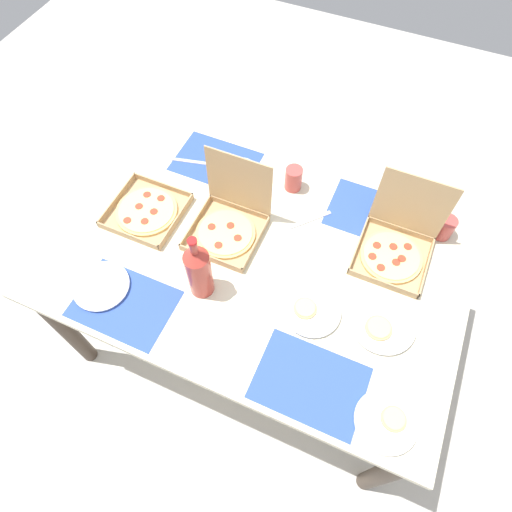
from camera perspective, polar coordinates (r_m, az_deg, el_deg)
The scene contains 19 objects.
ground_plane at distance 2.42m, azimuth 0.00°, elevation -9.60°, with size 6.00×6.00×0.00m, color beige.
dining_table at distance 1.80m, azimuth 0.00°, elevation -1.69°, with size 1.60×1.06×0.78m.
placemat_near_left at distance 1.69m, azimuth -16.62°, elevation -5.87°, with size 0.36×0.26×0.00m, color #2D4C9E.
placemat_near_right at distance 1.53m, azimuth 6.95°, elevation -15.89°, with size 0.36×0.26×0.00m, color #2D4C9E.
placemat_far_left at distance 2.02m, azimuth -5.17°, elevation 11.99°, with size 0.36×0.26×0.00m, color #2D4C9E.
placemat_far_right at distance 1.89m, azimuth 14.80°, elevation 5.27°, with size 0.36×0.26×0.00m, color #2D4C9E.
pizza_box_center at distance 1.77m, azimuth 17.53°, elevation 1.34°, with size 0.27×0.29×0.31m.
pizza_box_edge_far at distance 1.75m, azimuth -3.56°, elevation 4.35°, with size 0.27×0.28×0.31m.
pizza_box_corner_left at distance 1.88m, azimuth -13.89°, elevation 5.64°, with size 0.29×0.29×0.04m.
plate_far_left at distance 1.64m, azimuth 15.92°, elevation -8.44°, with size 0.23×0.23×0.03m.
plate_near_left at distance 1.54m, azimuth 16.44°, elevation -19.76°, with size 0.20×0.20×0.03m.
plate_near_right at distance 1.74m, azimuth -19.27°, elevation -3.71°, with size 0.21×0.21×0.02m.
plate_middle at distance 1.61m, azimuth 7.11°, elevation -6.99°, with size 0.21×0.21×0.03m.
soda_bottle at distance 1.54m, azimuth -7.39°, elevation -1.84°, with size 0.09×0.09×0.32m.
cup_dark at distance 1.88m, azimuth 4.85°, elevation 9.89°, with size 0.07×0.07×0.11m, color #BF4742.
cup_clear_left at distance 1.88m, azimuth 23.07°, elevation 3.41°, with size 0.08×0.08×0.09m, color #BF4742.
condiment_bowl at distance 1.96m, azimuth -1.68°, elevation 11.19°, with size 0.09×0.09×0.04m, color white.
fork_by_near_right at distance 2.04m, azimuth -8.80°, elevation 11.98°, with size 0.19×0.02×0.01m, color #B7B7BC.
fork_by_far_right at distance 1.82m, azimuth 6.96°, elevation 4.63°, with size 0.19×0.02×0.01m, color #B7B7BC.
Camera 1 is at (0.36, -0.81, 2.25)m, focal length 31.08 mm.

